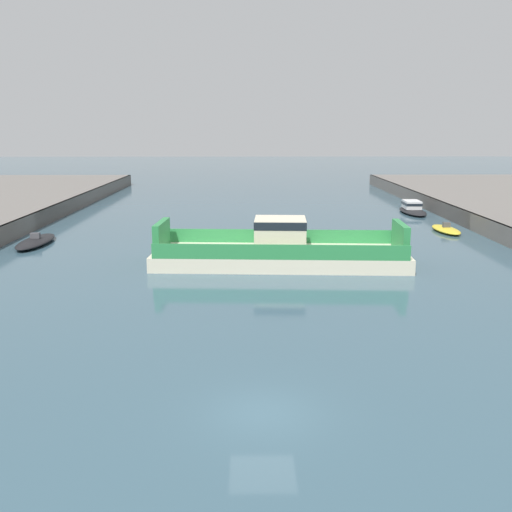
{
  "coord_description": "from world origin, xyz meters",
  "views": [
    {
      "loc": [
        -0.52,
        -19.71,
        10.3
      ],
      "look_at": [
        0.0,
        17.99,
        2.0
      ],
      "focal_mm": 40.78,
      "sensor_mm": 36.0,
      "label": 1
    }
  ],
  "objects_px": {
    "moored_boat_mid_right": "(36,241)",
    "chain_ferry": "(280,251)",
    "moored_boat_near_right": "(412,208)",
    "moored_boat_mid_left": "(446,229)"
  },
  "relations": [
    {
      "from": "moored_boat_near_right",
      "to": "moored_boat_mid_right",
      "type": "xyz_separation_m",
      "value": [
        -39.72,
        -19.8,
        -0.25
      ]
    },
    {
      "from": "moored_boat_mid_left",
      "to": "moored_boat_near_right",
      "type": "bearing_deg",
      "value": 88.45
    },
    {
      "from": "moored_boat_near_right",
      "to": "moored_boat_mid_right",
      "type": "height_order",
      "value": "moored_boat_near_right"
    },
    {
      "from": "chain_ferry",
      "to": "moored_boat_mid_right",
      "type": "relative_size",
      "value": 2.56
    },
    {
      "from": "chain_ferry",
      "to": "moored_boat_mid_left",
      "type": "height_order",
      "value": "chain_ferry"
    },
    {
      "from": "moored_boat_mid_right",
      "to": "chain_ferry",
      "type": "bearing_deg",
      "value": -20.61
    },
    {
      "from": "moored_boat_mid_left",
      "to": "moored_boat_mid_right",
      "type": "height_order",
      "value": "moored_boat_mid_right"
    },
    {
      "from": "chain_ferry",
      "to": "moored_boat_mid_right",
      "type": "bearing_deg",
      "value": 159.39
    },
    {
      "from": "moored_boat_near_right",
      "to": "moored_boat_mid_left",
      "type": "relative_size",
      "value": 1.44
    },
    {
      "from": "moored_boat_near_right",
      "to": "moored_boat_mid_left",
      "type": "distance_m",
      "value": 13.79
    }
  ]
}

